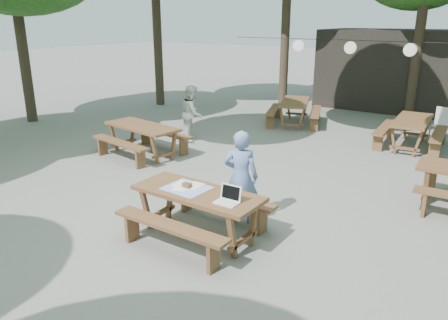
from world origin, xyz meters
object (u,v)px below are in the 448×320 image
at_px(picnic_table_nw, 143,140).
at_px(woman, 241,177).
at_px(plastic_chair, 440,132).
at_px(main_picnic_table, 198,213).
at_px(second_person, 192,113).

bearing_deg(picnic_table_nw, woman, -15.78).
xyz_separation_m(picnic_table_nw, plastic_chair, (5.74, 5.48, -0.13)).
height_order(main_picnic_table, woman, woman).
xyz_separation_m(main_picnic_table, plastic_chair, (2.09, 8.05, -0.13)).
distance_m(second_person, plastic_chair, 6.74).
relative_size(woman, second_person, 1.03).
height_order(main_picnic_table, second_person, second_person).
height_order(second_person, plastic_chair, second_person).
bearing_deg(woman, picnic_table_nw, -45.17).
xyz_separation_m(picnic_table_nw, woman, (3.90, -1.73, 0.38)).
bearing_deg(main_picnic_table, woman, 74.15).
relative_size(woman, plastic_chair, 1.71).
distance_m(picnic_table_nw, woman, 4.28).
bearing_deg(picnic_table_nw, plastic_chair, 51.85).
bearing_deg(woman, plastic_chair, -125.57).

